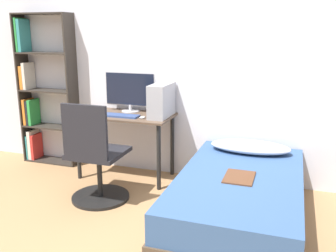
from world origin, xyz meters
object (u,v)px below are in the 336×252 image
bed (239,199)px  pc_tower (162,100)px  keyboard (119,115)px  office_chair (96,164)px  bookshelf (40,94)px  monitor (130,91)px

bed → pc_tower: pc_tower is taller
keyboard → bed: bearing=-21.2°
bed → pc_tower: bearing=144.3°
office_chair → keyboard: (-0.02, 0.57, 0.35)m
bookshelf → keyboard: 1.24m
bookshelf → pc_tower: (1.64, -0.12, 0.04)m
pc_tower → bookshelf: bearing=175.8°
bookshelf → pc_tower: bearing=-4.2°
office_chair → monitor: (-0.01, 0.84, 0.58)m
keyboard → pc_tower: size_ratio=1.00×
bookshelf → keyboard: bearing=-12.4°
monitor → keyboard: bearing=-92.1°
keyboard → bookshelf: bearing=167.6°
bed → keyboard: bearing=158.8°
office_chair → monitor: size_ratio=1.65×
bookshelf → keyboard: size_ratio=4.18×
keyboard → monitor: bearing=87.9°
bookshelf → bed: bookshelf is taller
bed → monitor: 1.76m
bed → keyboard: (-1.38, 0.54, 0.52)m
pc_tower → keyboard: bearing=-161.5°
office_chair → bookshelf: bearing=145.7°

